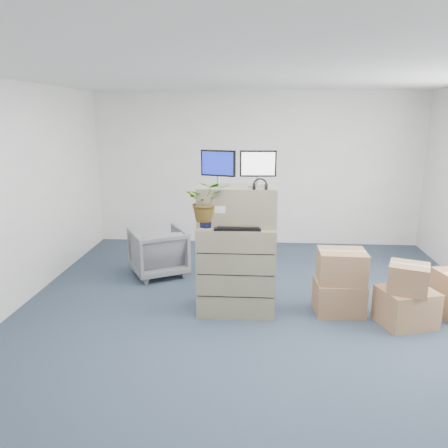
{
  "coord_description": "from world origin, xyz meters",
  "views": [
    {
      "loc": [
        -0.03,
        -4.58,
        2.4
      ],
      "look_at": [
        -0.39,
        0.4,
        1.13
      ],
      "focal_mm": 35.0,
      "sensor_mm": 36.0,
      "label": 1
    }
  ],
  "objects_px": {
    "filing_cabinet_lower": "(236,269)",
    "monitor_right": "(258,166)",
    "potted_plant": "(206,206)",
    "monitor_left": "(218,166)",
    "keyboard": "(237,228)",
    "office_chair": "(158,250)",
    "water_bottle": "(242,214)"
  },
  "relations": [
    {
      "from": "potted_plant",
      "to": "office_chair",
      "type": "height_order",
      "value": "potted_plant"
    },
    {
      "from": "monitor_right",
      "to": "potted_plant",
      "type": "xyz_separation_m",
      "value": [
        -0.6,
        -0.2,
        -0.45
      ]
    },
    {
      "from": "filing_cabinet_lower",
      "to": "potted_plant",
      "type": "height_order",
      "value": "potted_plant"
    },
    {
      "from": "office_chair",
      "to": "potted_plant",
      "type": "bearing_deg",
      "value": 95.14
    },
    {
      "from": "filing_cabinet_lower",
      "to": "potted_plant",
      "type": "xyz_separation_m",
      "value": [
        -0.35,
        -0.13,
        0.8
      ]
    },
    {
      "from": "keyboard",
      "to": "water_bottle",
      "type": "height_order",
      "value": "water_bottle"
    },
    {
      "from": "filing_cabinet_lower",
      "to": "office_chair",
      "type": "xyz_separation_m",
      "value": [
        -1.24,
        1.17,
        -0.15
      ]
    },
    {
      "from": "monitor_left",
      "to": "monitor_right",
      "type": "bearing_deg",
      "value": 18.56
    },
    {
      "from": "monitor_left",
      "to": "monitor_right",
      "type": "xyz_separation_m",
      "value": [
        0.47,
        0.01,
        -0.0
      ]
    },
    {
      "from": "filing_cabinet_lower",
      "to": "monitor_right",
      "type": "bearing_deg",
      "value": 14.98
    },
    {
      "from": "monitor_left",
      "to": "monitor_right",
      "type": "distance_m",
      "value": 0.47
    },
    {
      "from": "filing_cabinet_lower",
      "to": "monitor_right",
      "type": "relative_size",
      "value": 2.54
    },
    {
      "from": "monitor_left",
      "to": "potted_plant",
      "type": "distance_m",
      "value": 0.5
    },
    {
      "from": "monitor_left",
      "to": "keyboard",
      "type": "bearing_deg",
      "value": -23.11
    },
    {
      "from": "filing_cabinet_lower",
      "to": "keyboard",
      "type": "relative_size",
      "value": 2.02
    },
    {
      "from": "keyboard",
      "to": "potted_plant",
      "type": "height_order",
      "value": "potted_plant"
    },
    {
      "from": "monitor_right",
      "to": "potted_plant",
      "type": "height_order",
      "value": "monitor_right"
    },
    {
      "from": "water_bottle",
      "to": "office_chair",
      "type": "height_order",
      "value": "water_bottle"
    },
    {
      "from": "water_bottle",
      "to": "filing_cabinet_lower",
      "type": "bearing_deg",
      "value": -152.78
    },
    {
      "from": "keyboard",
      "to": "office_chair",
      "type": "distance_m",
      "value": 1.96
    },
    {
      "from": "filing_cabinet_lower",
      "to": "water_bottle",
      "type": "bearing_deg",
      "value": 27.1
    },
    {
      "from": "keyboard",
      "to": "water_bottle",
      "type": "relative_size",
      "value": 2.04
    },
    {
      "from": "office_chair",
      "to": "monitor_right",
      "type": "bearing_deg",
      "value": 114.17
    },
    {
      "from": "monitor_left",
      "to": "keyboard",
      "type": "height_order",
      "value": "monitor_left"
    },
    {
      "from": "potted_plant",
      "to": "monitor_left",
      "type": "bearing_deg",
      "value": 55.9
    },
    {
      "from": "monitor_left",
      "to": "monitor_right",
      "type": "height_order",
      "value": "monitor_left"
    },
    {
      "from": "keyboard",
      "to": "office_chair",
      "type": "bearing_deg",
      "value": 131.44
    },
    {
      "from": "keyboard",
      "to": "monitor_right",
      "type": "bearing_deg",
      "value": 41.44
    },
    {
      "from": "monitor_left",
      "to": "keyboard",
      "type": "distance_m",
      "value": 0.76
    },
    {
      "from": "filing_cabinet_lower",
      "to": "potted_plant",
      "type": "distance_m",
      "value": 0.89
    },
    {
      "from": "filing_cabinet_lower",
      "to": "potted_plant",
      "type": "bearing_deg",
      "value": -159.95
    },
    {
      "from": "filing_cabinet_lower",
      "to": "monitor_left",
      "type": "xyz_separation_m",
      "value": [
        -0.23,
        0.06,
        1.25
      ]
    }
  ]
}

